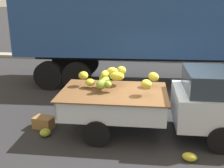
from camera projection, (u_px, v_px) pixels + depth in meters
The scene contains 7 objects.
ground at pixel (151, 129), 7.36m from camera, with size 220.00×220.00×0.00m, color #28282B.
curb_strip at pixel (151, 59), 15.56m from camera, with size 80.00×0.80×0.16m, color gray.
pickup_truck at pixel (188, 101), 6.86m from camera, with size 4.79×1.96×1.70m.
semi_trailer at pixel (171, 20), 10.66m from camera, with size 12.11×3.18×3.95m.
fallen_banana_bunch_near_tailgate at pixel (45, 132), 6.98m from camera, with size 0.31×0.27×0.18m, color #90A12D.
fallen_banana_bunch_by_wheel at pixel (190, 157), 5.89m from camera, with size 0.32×0.20×0.19m, color gold.
produce_crate at pixel (44, 123), 7.39m from camera, with size 0.52×0.36×0.31m, color olive.
Camera 1 is at (-0.16, -6.76, 3.32)m, focal length 44.28 mm.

